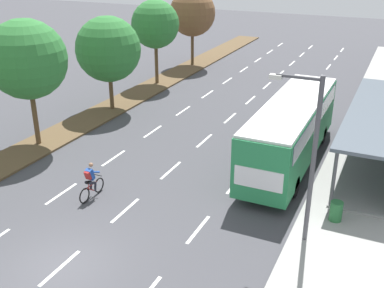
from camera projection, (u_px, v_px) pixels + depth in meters
name	position (u px, v px, depth m)	size (l,w,h in m)	color
ground_plane	(62.00, 266.00, 16.64)	(140.00, 140.00, 0.00)	#424247
median_strip	(144.00, 91.00, 36.49)	(2.60, 52.00, 0.12)	brown
sidewalk_right	(380.00, 124.00, 29.68)	(4.50, 52.00, 0.15)	#9E9E99
lane_divider_left	(196.00, 102.00, 34.12)	(0.14, 49.72, 0.01)	white
lane_divider_center	(241.00, 108.00, 32.77)	(0.14, 49.72, 0.01)	white
lane_divider_right	(290.00, 116.00, 31.41)	(0.14, 49.72, 0.01)	white
bus_shelter	(382.00, 132.00, 23.67)	(2.90, 12.03, 2.86)	gray
bus	(292.00, 126.00, 23.84)	(2.54, 11.29, 3.37)	#28844C
cyclist	(91.00, 182.00, 20.90)	(0.46, 1.82, 1.71)	black
median_tree_second	(27.00, 59.00, 24.81)	(4.33, 4.33, 7.06)	brown
median_tree_third	(108.00, 49.00, 30.86)	(4.38, 4.38, 6.34)	brown
median_tree_fourth	(155.00, 24.00, 36.62)	(3.82, 3.82, 6.69)	brown
median_tree_fifth	(192.00, 13.00, 42.51)	(4.25, 4.25, 6.94)	brown
streetlight	(309.00, 150.00, 16.54)	(1.91, 0.24, 6.50)	#4C4C51
trash_bin	(336.00, 211.00, 19.02)	(0.52, 0.52, 0.85)	#286B38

